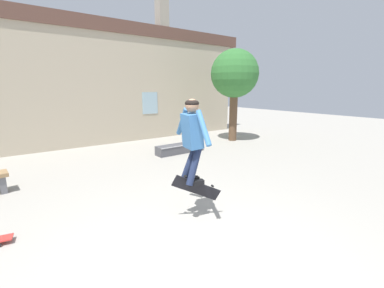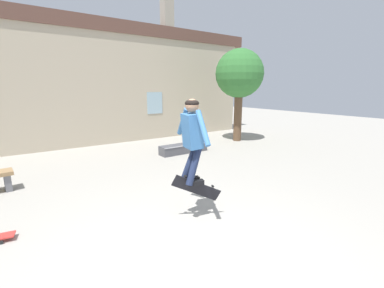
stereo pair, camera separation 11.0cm
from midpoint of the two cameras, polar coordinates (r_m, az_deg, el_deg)
name	(u,v)px [view 2 (the right image)]	position (r m, az deg, el deg)	size (l,w,h in m)	color
ground_plane	(192,256)	(3.66, 0.84, -23.71)	(40.00, 40.00, 0.00)	#A39E93
building_backdrop	(70,80)	(10.30, -25.27, 12.67)	(16.31, 0.52, 5.70)	#B7A88E
tree_right	(239,75)	(10.74, 10.78, 14.88)	(1.91, 1.91, 3.68)	brown
skate_ledge	(184,148)	(8.70, -1.51, -0.97)	(1.71, 0.46, 0.30)	#4C4C51
skater	(192,134)	(4.02, 0.80, 2.14)	(0.37, 1.17, 1.36)	teal
skateboard_flipping	(197,188)	(4.28, 1.78, -9.75)	(0.78, 0.38, 0.53)	black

